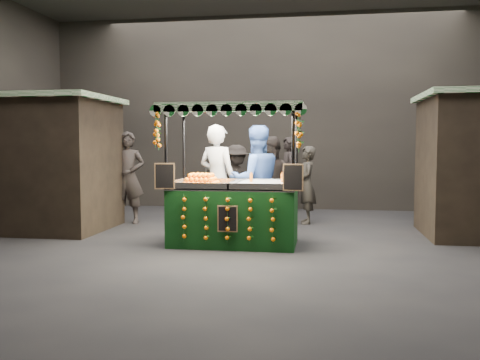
# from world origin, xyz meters

# --- Properties ---
(ground) EXTENTS (12.00, 12.00, 0.00)m
(ground) POSITION_xyz_m (0.00, 0.00, 0.00)
(ground) COLOR black
(ground) RESTS_ON ground
(market_hall) EXTENTS (12.10, 10.10, 5.05)m
(market_hall) POSITION_xyz_m (0.00, 0.00, 3.38)
(market_hall) COLOR black
(market_hall) RESTS_ON ground
(neighbour_stall_left) EXTENTS (3.00, 2.20, 2.60)m
(neighbour_stall_left) POSITION_xyz_m (-4.40, 1.00, 1.31)
(neighbour_stall_left) COLOR black
(neighbour_stall_left) RESTS_ON ground
(juice_stall) EXTENTS (2.40, 1.41, 2.32)m
(juice_stall) POSITION_xyz_m (-0.30, 0.02, 0.72)
(juice_stall) COLOR black
(juice_stall) RESTS_ON ground
(vendor_grey) EXTENTS (0.86, 0.71, 2.03)m
(vendor_grey) POSITION_xyz_m (-0.78, 0.99, 1.02)
(vendor_grey) COLOR gray
(vendor_grey) RESTS_ON ground
(vendor_blue) EXTENTS (1.21, 1.10, 2.02)m
(vendor_blue) POSITION_xyz_m (-0.05, 0.98, 1.01)
(vendor_blue) COLOR #2B4689
(vendor_blue) RESTS_ON ground
(shopper_0) EXTENTS (0.74, 0.52, 1.95)m
(shopper_0) POSITION_xyz_m (-2.92, 2.01, 0.97)
(shopper_0) COLOR #2C2624
(shopper_0) RESTS_ON ground
(shopper_1) EXTENTS (0.97, 0.80, 1.83)m
(shopper_1) POSITION_xyz_m (0.19, 1.80, 0.91)
(shopper_1) COLOR #2C2524
(shopper_1) RESTS_ON ground
(shopper_2) EXTENTS (0.92, 0.40, 1.56)m
(shopper_2) POSITION_xyz_m (0.11, 3.10, 0.78)
(shopper_2) COLOR #2E2725
(shopper_2) RESTS_ON ground
(shopper_3) EXTENTS (1.19, 1.19, 1.66)m
(shopper_3) POSITION_xyz_m (-0.82, 3.37, 0.83)
(shopper_3) COLOR #2C2724
(shopper_3) RESTS_ON ground
(shopper_4) EXTENTS (0.91, 0.83, 1.57)m
(shopper_4) POSITION_xyz_m (-1.47, 4.17, 0.78)
(shopper_4) COLOR #292521
(shopper_4) RESTS_ON ground
(shopper_6) EXTENTS (0.61, 0.77, 1.86)m
(shopper_6) POSITION_xyz_m (0.29, 4.60, 0.93)
(shopper_6) COLOR black
(shopper_6) RESTS_ON ground
(shopper_7) EXTENTS (0.47, 0.64, 1.63)m
(shopper_7) POSITION_xyz_m (0.83, 2.55, 0.82)
(shopper_7) COLOR #2E2A25
(shopper_7) RESTS_ON ground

